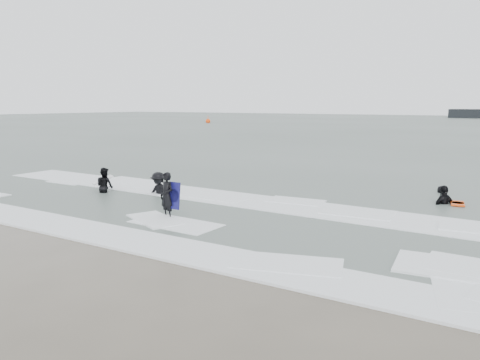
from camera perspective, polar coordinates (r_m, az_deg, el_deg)
The scene contains 10 objects.
ground at distance 14.68m, azimuth -10.66°, elevation -6.91°, with size 320.00×320.00×0.00m, color brown.
sea at distance 90.82m, azimuth 26.59°, elevation 5.81°, with size 320.00×320.00×0.00m, color #47544C.
surfer_centre at distance 16.97m, azimuth -8.86°, elevation -4.65°, with size 0.62×0.40×1.69m, color black.
surfer_wading at distance 22.28m, azimuth -16.11°, elevation -1.56°, with size 0.85×0.66×1.74m, color black.
surfer_breaker at distance 21.18m, azimuth -9.88°, elevation -1.88°, with size 1.23×0.71×1.91m, color black.
surfer_right_near at distance 20.68m, azimuth 23.58°, elevation -2.80°, with size 1.15×0.48×1.96m, color black.
surfer_right_far at distance 23.17m, azimuth 23.32°, elevation -1.55°, with size 0.74×0.48×1.52m, color black.
surf_foam at distance 17.45m, azimuth -2.31°, elevation -4.02°, with size 30.03×9.06×0.09m.
bodyboards at distance 19.01m, azimuth 0.10°, elevation -1.49°, with size 15.18×8.36×1.25m.
buoy at distance 99.03m, azimuth -3.92°, elevation 7.18°, with size 1.00×1.00×1.65m.
Camera 1 is at (9.74, -10.21, 4.06)m, focal length 35.00 mm.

